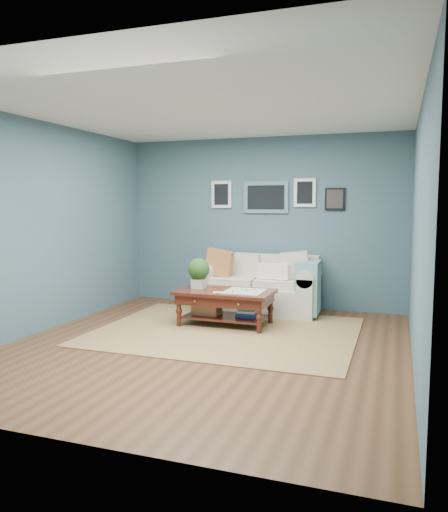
% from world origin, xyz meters
% --- Properties ---
extents(room_shell, '(5.00, 5.02, 2.70)m').
position_xyz_m(room_shell, '(0.00, 0.06, 1.36)').
color(room_shell, brown).
rests_on(room_shell, ground).
extents(area_rug, '(3.28, 2.62, 0.01)m').
position_xyz_m(area_rug, '(0.00, 0.70, 0.01)').
color(area_rug, brown).
rests_on(area_rug, ground).
extents(loveseat, '(1.88, 0.85, 0.96)m').
position_xyz_m(loveseat, '(0.14, 2.02, 0.39)').
color(loveseat, beige).
rests_on(loveseat, ground).
extents(coffee_table, '(1.29, 0.76, 0.90)m').
position_xyz_m(coffee_table, '(-0.18, 1.02, 0.40)').
color(coffee_table, '#34180F').
rests_on(coffee_table, ground).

